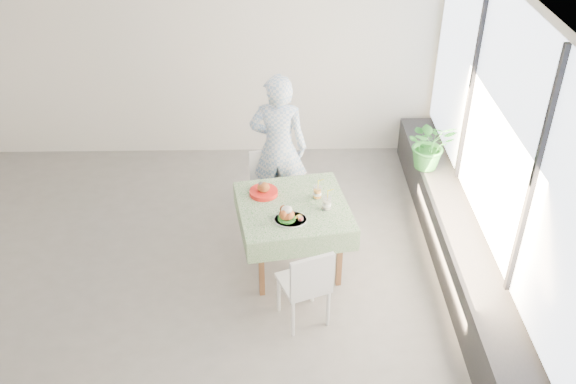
{
  "coord_description": "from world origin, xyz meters",
  "views": [
    {
      "loc": [
        1.0,
        -4.97,
        4.28
      ],
      "look_at": [
        1.1,
        0.17,
        0.86
      ],
      "focal_mm": 40.0,
      "sensor_mm": 36.0,
      "label": 1
    }
  ],
  "objects_px": {
    "diner": "(278,148)",
    "chair_near": "(304,298)",
    "main_dish": "(289,216)",
    "potted_plant": "(430,144)",
    "juice_cup_orange": "(317,193)",
    "cafe_table": "(293,228)",
    "chair_far": "(270,200)"
  },
  "relations": [
    {
      "from": "diner",
      "to": "potted_plant",
      "type": "distance_m",
      "value": 1.69
    },
    {
      "from": "main_dish",
      "to": "potted_plant",
      "type": "distance_m",
      "value": 2.08
    },
    {
      "from": "main_dish",
      "to": "juice_cup_orange",
      "type": "bearing_deg",
      "value": 52.7
    },
    {
      "from": "main_dish",
      "to": "potted_plant",
      "type": "relative_size",
      "value": 0.53
    },
    {
      "from": "juice_cup_orange",
      "to": "potted_plant",
      "type": "xyz_separation_m",
      "value": [
        1.31,
        0.96,
        -0.01
      ]
    },
    {
      "from": "chair_near",
      "to": "potted_plant",
      "type": "relative_size",
      "value": 1.45
    },
    {
      "from": "diner",
      "to": "chair_near",
      "type": "bearing_deg",
      "value": 103.2
    },
    {
      "from": "cafe_table",
      "to": "diner",
      "type": "distance_m",
      "value": 1.02
    },
    {
      "from": "main_dish",
      "to": "chair_far",
      "type": "bearing_deg",
      "value": 100.03
    },
    {
      "from": "cafe_table",
      "to": "main_dish",
      "type": "relative_size",
      "value": 3.86
    },
    {
      "from": "chair_far",
      "to": "main_dish",
      "type": "bearing_deg",
      "value": -79.97
    },
    {
      "from": "main_dish",
      "to": "potted_plant",
      "type": "bearing_deg",
      "value": 39.91
    },
    {
      "from": "cafe_table",
      "to": "juice_cup_orange",
      "type": "height_order",
      "value": "juice_cup_orange"
    },
    {
      "from": "juice_cup_orange",
      "to": "main_dish",
      "type": "bearing_deg",
      "value": -127.3
    },
    {
      "from": "main_dish",
      "to": "juice_cup_orange",
      "type": "xyz_separation_m",
      "value": [
        0.29,
        0.38,
        0.0
      ]
    },
    {
      "from": "diner",
      "to": "main_dish",
      "type": "bearing_deg",
      "value": 100.24
    },
    {
      "from": "cafe_table",
      "to": "main_dish",
      "type": "distance_m",
      "value": 0.42
    },
    {
      "from": "cafe_table",
      "to": "potted_plant",
      "type": "height_order",
      "value": "potted_plant"
    },
    {
      "from": "potted_plant",
      "to": "main_dish",
      "type": "bearing_deg",
      "value": -140.09
    },
    {
      "from": "chair_near",
      "to": "juice_cup_orange",
      "type": "xyz_separation_m",
      "value": [
        0.16,
        0.91,
        0.54
      ]
    },
    {
      "from": "cafe_table",
      "to": "chair_near",
      "type": "bearing_deg",
      "value": -84.36
    },
    {
      "from": "chair_near",
      "to": "potted_plant",
      "type": "bearing_deg",
      "value": 51.76
    },
    {
      "from": "diner",
      "to": "main_dish",
      "type": "relative_size",
      "value": 5.47
    },
    {
      "from": "chair_near",
      "to": "chair_far",
      "type": "bearing_deg",
      "value": 101.22
    },
    {
      "from": "chair_far",
      "to": "diner",
      "type": "relative_size",
      "value": 0.47
    },
    {
      "from": "cafe_table",
      "to": "diner",
      "type": "height_order",
      "value": "diner"
    },
    {
      "from": "main_dish",
      "to": "chair_near",
      "type": "bearing_deg",
      "value": -76.43
    },
    {
      "from": "cafe_table",
      "to": "diner",
      "type": "relative_size",
      "value": 0.71
    },
    {
      "from": "potted_plant",
      "to": "chair_far",
      "type": "bearing_deg",
      "value": -171.25
    },
    {
      "from": "main_dish",
      "to": "potted_plant",
      "type": "xyz_separation_m",
      "value": [
        1.6,
        1.33,
        -0.0
      ]
    },
    {
      "from": "cafe_table",
      "to": "chair_near",
      "type": "distance_m",
      "value": 0.81
    },
    {
      "from": "chair_far",
      "to": "juice_cup_orange",
      "type": "bearing_deg",
      "value": -54.98
    }
  ]
}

